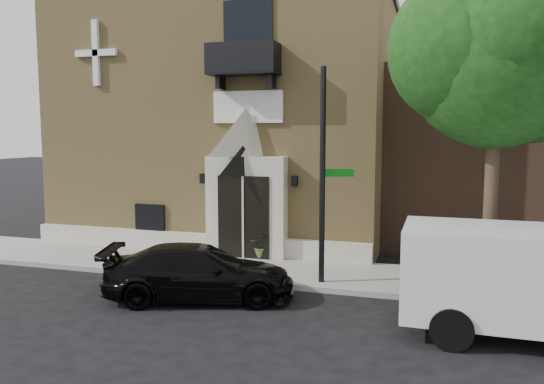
{
  "coord_description": "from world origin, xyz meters",
  "views": [
    {
      "loc": [
        4.71,
        -12.99,
        4.1
      ],
      "look_at": [
        0.09,
        2.0,
        2.33
      ],
      "focal_mm": 35.0,
      "sensor_mm": 36.0,
      "label": 1
    }
  ],
  "objects_px": {
    "black_sedan": "(199,272)",
    "dumpster": "(514,271)",
    "street_sign": "(323,176)",
    "fire_hydrant": "(433,276)",
    "pedestrian_near": "(435,250)"
  },
  "relations": [
    {
      "from": "black_sedan",
      "to": "pedestrian_near",
      "type": "xyz_separation_m",
      "value": [
        5.52,
        2.79,
        0.33
      ]
    },
    {
      "from": "black_sedan",
      "to": "dumpster",
      "type": "bearing_deg",
      "value": -93.1
    },
    {
      "from": "fire_hydrant",
      "to": "dumpster",
      "type": "bearing_deg",
      "value": -0.37
    },
    {
      "from": "fire_hydrant",
      "to": "dumpster",
      "type": "relative_size",
      "value": 0.38
    },
    {
      "from": "street_sign",
      "to": "fire_hydrant",
      "type": "distance_m",
      "value": 3.74
    },
    {
      "from": "street_sign",
      "to": "fire_hydrant",
      "type": "relative_size",
      "value": 7.47
    },
    {
      "from": "street_sign",
      "to": "dumpster",
      "type": "distance_m",
      "value": 5.17
    },
    {
      "from": "black_sedan",
      "to": "street_sign",
      "type": "xyz_separation_m",
      "value": [
        2.68,
        1.92,
        2.31
      ]
    },
    {
      "from": "pedestrian_near",
      "to": "dumpster",
      "type": "bearing_deg",
      "value": 136.16
    },
    {
      "from": "fire_hydrant",
      "to": "dumpster",
      "type": "xyz_separation_m",
      "value": [
        1.86,
        -0.01,
        0.27
      ]
    },
    {
      "from": "dumpster",
      "to": "pedestrian_near",
      "type": "relative_size",
      "value": 1.18
    },
    {
      "from": "black_sedan",
      "to": "fire_hydrant",
      "type": "distance_m",
      "value": 5.82
    },
    {
      "from": "street_sign",
      "to": "dumpster",
      "type": "bearing_deg",
      "value": -15.77
    },
    {
      "from": "black_sedan",
      "to": "fire_hydrant",
      "type": "bearing_deg",
      "value": -88.39
    },
    {
      "from": "dumpster",
      "to": "pedestrian_near",
      "type": "xyz_separation_m",
      "value": [
        -1.84,
        0.88,
        0.21
      ]
    }
  ]
}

